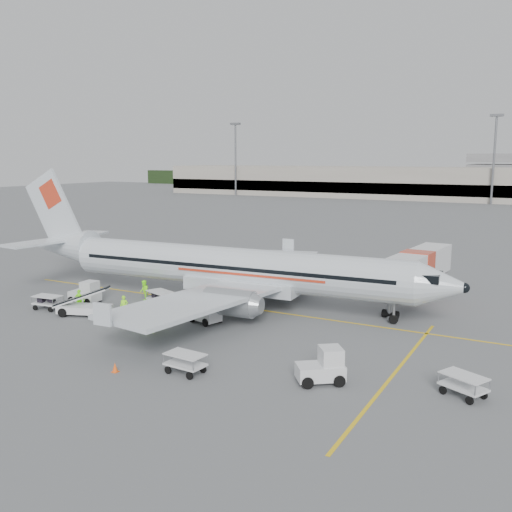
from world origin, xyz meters
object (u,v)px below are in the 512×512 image
object	(u,v)px
jet_bridge	(416,277)
tug_fore	(320,365)
aircraft	(233,241)
tug_aft	(85,292)
belt_loader	(84,297)
tug_mid	(205,311)

from	to	relation	value
jet_bridge	tug_fore	size ratio (longest dim) A/B	6.48
aircraft	jet_bridge	size ratio (longest dim) A/B	2.38
tug_fore	jet_bridge	bearing A→B (deg)	52.01
tug_aft	tug_fore	bearing A→B (deg)	-20.03
jet_bridge	tug_aft	size ratio (longest dim) A/B	6.67
belt_loader	tug_fore	xyz separation A→B (m)	(20.27, -3.74, -0.44)
tug_aft	jet_bridge	bearing A→B (deg)	24.82
aircraft	tug_fore	bearing A→B (deg)	-47.36
belt_loader	tug_aft	bearing A→B (deg)	115.13
tug_aft	aircraft	bearing A→B (deg)	21.33
aircraft	tug_fore	size ratio (longest dim) A/B	15.40
tug_mid	tug_aft	distance (m)	11.60
aircraft	tug_aft	size ratio (longest dim) A/B	15.85
jet_bridge	tug_aft	xyz separation A→B (m)	(-23.34, -13.07, -1.16)
jet_bridge	belt_loader	xyz separation A→B (m)	(-20.69, -15.73, -0.69)
belt_loader	tug_mid	world-z (taller)	belt_loader
aircraft	belt_loader	world-z (taller)	aircraft
tug_fore	tug_aft	bearing A→B (deg)	127.65
tug_fore	tug_aft	world-z (taller)	tug_fore
tug_mid	tug_aft	size ratio (longest dim) A/B	0.94
belt_loader	tug_aft	distance (m)	3.78
aircraft	tug_aft	xyz separation A→B (m)	(-10.79, -5.21, -4.25)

